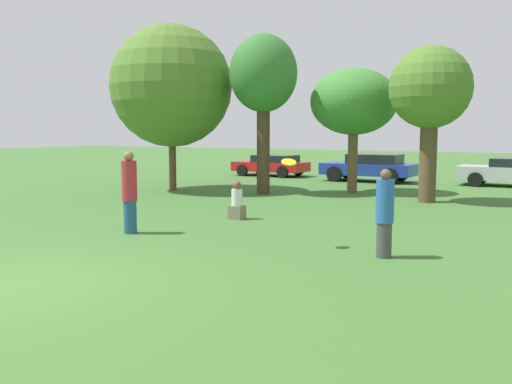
% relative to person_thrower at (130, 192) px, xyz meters
% --- Properties ---
extents(ground_plane, '(120.00, 120.00, 0.00)m').
position_rel_person_thrower_xyz_m(ground_plane, '(1.41, -4.21, -0.96)').
color(ground_plane, '#3D6B2D').
extents(person_thrower, '(0.34, 0.34, 1.89)m').
position_rel_person_thrower_xyz_m(person_thrower, '(0.00, 0.00, 0.00)').
color(person_thrower, navy).
rests_on(person_thrower, ground).
extents(person_catcher, '(0.33, 0.33, 1.65)m').
position_rel_person_thrower_xyz_m(person_catcher, '(5.78, 0.47, -0.13)').
color(person_catcher, '#3F3F47').
rests_on(person_catcher, ground).
extents(frisbee, '(0.32, 0.29, 0.18)m').
position_rel_person_thrower_xyz_m(frisbee, '(3.86, 0.37, 0.77)').
color(frisbee, yellow).
extents(bystander_sitting, '(0.39, 0.32, 1.03)m').
position_rel_person_thrower_xyz_m(bystander_sitting, '(1.04, 2.98, -0.52)').
color(bystander_sitting, '#726651').
rests_on(bystander_sitting, ground).
extents(tree_0, '(4.73, 4.73, 6.45)m').
position_rel_person_thrower_xyz_m(tree_0, '(-4.99, 7.91, 3.12)').
color(tree_0, brown).
rests_on(tree_0, ground).
extents(tree_1, '(2.49, 2.49, 5.87)m').
position_rel_person_thrower_xyz_m(tree_1, '(-1.25, 8.57, 3.37)').
color(tree_1, '#473323').
rests_on(tree_1, ground).
extents(tree_2, '(3.26, 3.26, 4.70)m').
position_rel_person_thrower_xyz_m(tree_2, '(1.47, 10.67, 2.46)').
color(tree_2, brown).
rests_on(tree_2, ground).
extents(tree_3, '(2.67, 2.67, 5.09)m').
position_rel_person_thrower_xyz_m(tree_3, '(4.62, 9.13, 2.69)').
color(tree_3, brown).
rests_on(tree_3, ground).
extents(parked_car_red, '(3.84, 2.02, 1.10)m').
position_rel_person_thrower_xyz_m(parked_car_red, '(-4.95, 16.16, -0.37)').
color(parked_car_red, red).
rests_on(parked_car_red, ground).
extents(parked_car_blue, '(4.25, 2.01, 1.28)m').
position_rel_person_thrower_xyz_m(parked_car_blue, '(0.57, 15.52, -0.27)').
color(parked_car_blue, '#1E389E').
rests_on(parked_car_blue, ground).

